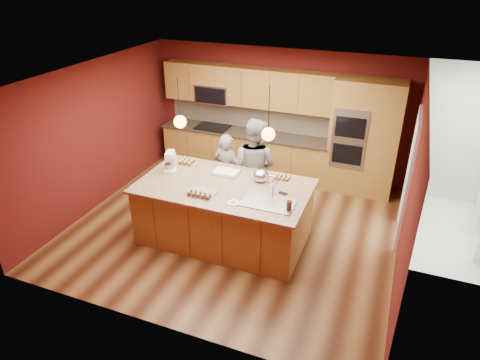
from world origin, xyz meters
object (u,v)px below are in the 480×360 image
at_px(island, 225,212).
at_px(person_right, 254,167).
at_px(mixing_bowl, 261,176).
at_px(person_left, 227,171).
at_px(stand_mixer, 170,163).

relative_size(island, person_right, 1.52).
bearing_deg(island, mixing_bowl, 35.27).
distance_m(person_left, stand_mixer, 1.19).
bearing_deg(stand_mixer, mixing_bowl, -9.42).
distance_m(person_left, person_right, 0.56).
distance_m(island, mixing_bowl, 0.85).
xyz_separation_m(person_right, stand_mixer, (-1.19, -0.90, 0.26)).
height_order(person_left, person_right, person_right).
bearing_deg(person_right, person_left, 7.66).
bearing_deg(island, stand_mixer, 172.92).
relative_size(person_right, stand_mixer, 5.04).
height_order(person_left, mixing_bowl, person_left).
height_order(island, person_left, person_left).
bearing_deg(person_right, stand_mixer, 44.83).
xyz_separation_m(island, person_right, (0.13, 1.03, 0.39)).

